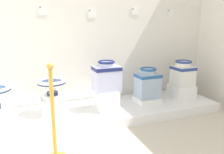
# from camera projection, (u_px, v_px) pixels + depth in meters

# --- Properties ---
(wall_back) EXTENTS (4.43, 0.06, 3.28)m
(wall_back) POSITION_uv_depth(u_px,v_px,m) (92.00, 6.00, 3.49)
(wall_back) COLOR white
(wall_back) RESTS_ON ground_plane
(display_platform) EXTENTS (3.55, 0.96, 0.14)m
(display_platform) POSITION_uv_depth(u_px,v_px,m) (104.00, 112.00, 3.37)
(display_platform) COLOR white
(display_platform) RESTS_ON ground_plane
(plinth_block_slender_white) EXTENTS (0.33, 0.36, 0.21)m
(plinth_block_slender_white) POSITION_uv_depth(u_px,v_px,m) (53.00, 105.00, 3.15)
(plinth_block_slender_white) COLOR white
(plinth_block_slender_white) RESTS_ON display_platform
(antique_toilet_slender_white) EXTENTS (0.40, 0.40, 0.27)m
(antique_toilet_slender_white) POSITION_uv_depth(u_px,v_px,m) (52.00, 86.00, 3.08)
(antique_toilet_slender_white) COLOR white
(antique_toilet_slender_white) RESTS_ON plinth_block_slender_white
(plinth_block_leftmost) EXTENTS (0.28, 0.36, 0.27)m
(plinth_block_leftmost) POSITION_uv_depth(u_px,v_px,m) (107.00, 100.00, 3.30)
(plinth_block_leftmost) COLOR white
(plinth_block_leftmost) RESTS_ON display_platform
(antique_toilet_leftmost) EXTENTS (0.38, 0.28, 0.44)m
(antique_toilet_leftmost) POSITION_uv_depth(u_px,v_px,m) (106.00, 76.00, 3.21)
(antique_toilet_leftmost) COLOR silver
(antique_toilet_leftmost) RESTS_ON plinth_block_leftmost
(plinth_block_tall_cobalt) EXTENTS (0.37, 0.35, 0.08)m
(plinth_block_tall_cobalt) POSITION_uv_depth(u_px,v_px,m) (147.00, 99.00, 3.61)
(plinth_block_tall_cobalt) COLOR white
(plinth_block_tall_cobalt) RESTS_ON display_platform
(antique_toilet_tall_cobalt) EXTENTS (0.36, 0.29, 0.48)m
(antique_toilet_tall_cobalt) POSITION_uv_depth(u_px,v_px,m) (148.00, 83.00, 3.55)
(antique_toilet_tall_cobalt) COLOR #9EB4CD
(antique_toilet_tall_cobalt) RESTS_ON plinth_block_tall_cobalt
(plinth_block_central_ornate) EXTENTS (0.37, 0.35, 0.20)m
(plinth_block_central_ornate) POSITION_uv_depth(u_px,v_px,m) (181.00, 91.00, 3.86)
(plinth_block_central_ornate) COLOR white
(plinth_block_central_ornate) RESTS_ON display_platform
(antique_toilet_central_ornate) EXTENTS (0.32, 0.32, 0.42)m
(antique_toilet_central_ornate) POSITION_uv_depth(u_px,v_px,m) (183.00, 73.00, 3.79)
(antique_toilet_central_ornate) COLOR white
(antique_toilet_central_ornate) RESTS_ON plinth_block_central_ornate
(info_placard_second) EXTENTS (0.12, 0.01, 0.13)m
(info_placard_second) POSITION_uv_depth(u_px,v_px,m) (43.00, 10.00, 3.21)
(info_placard_second) COLOR white
(info_placard_third) EXTENTS (0.13, 0.01, 0.14)m
(info_placard_third) POSITION_uv_depth(u_px,v_px,m) (92.00, 13.00, 3.48)
(info_placard_third) COLOR white
(info_placard_fourth) EXTENTS (0.13, 0.01, 0.12)m
(info_placard_fourth) POSITION_uv_depth(u_px,v_px,m) (135.00, 11.00, 3.73)
(info_placard_fourth) COLOR white
(info_placard_fifth) EXTENTS (0.13, 0.01, 0.12)m
(info_placard_fifth) POSITION_uv_depth(u_px,v_px,m) (170.00, 13.00, 3.98)
(info_placard_fifth) COLOR white
(stanchion_post_near_left) EXTENTS (0.25, 0.25, 1.01)m
(stanchion_post_near_left) POSITION_uv_depth(u_px,v_px,m) (54.00, 133.00, 2.22)
(stanchion_post_near_left) COLOR gold
(stanchion_post_near_left) RESTS_ON ground_plane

